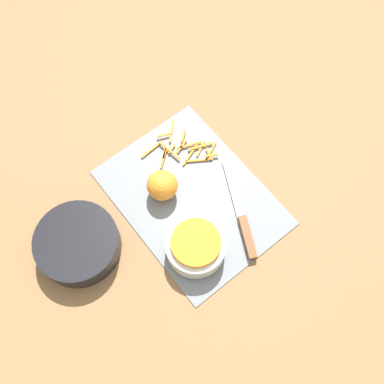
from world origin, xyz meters
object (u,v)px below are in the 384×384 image
(bowl_speckled, at_px, (196,246))
(knife, at_px, (244,225))
(bowl_dark, at_px, (78,244))
(orange_left, at_px, (162,185))

(bowl_speckled, relative_size, knife, 0.57)
(bowl_dark, distance_m, orange_left, 0.24)
(knife, bearing_deg, orange_left, 53.42)
(bowl_speckled, relative_size, orange_left, 1.85)
(orange_left, bearing_deg, bowl_dark, 88.16)
(knife, xyz_separation_m, orange_left, (0.20, 0.10, 0.03))
(bowl_speckled, xyz_separation_m, bowl_dark, (0.18, 0.21, -0.01))
(knife, distance_m, orange_left, 0.22)
(orange_left, bearing_deg, bowl_speckled, 169.76)
(bowl_speckled, height_order, orange_left, orange_left)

